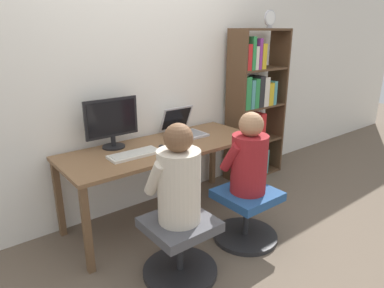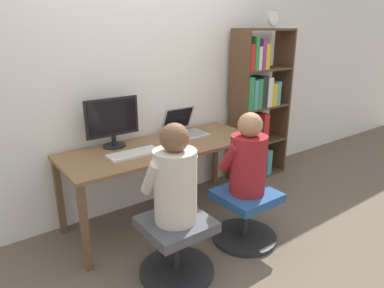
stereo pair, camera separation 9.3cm
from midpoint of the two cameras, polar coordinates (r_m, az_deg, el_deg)
The scene contains 13 objects.
ground_plane at distance 3.05m, azimuth -1.66°, elevation -14.61°, with size 14.00×14.00×0.00m, color brown.
wall_back at distance 3.21m, azimuth -10.04°, elevation 11.70°, with size 10.00×0.05×2.60m.
desk at distance 3.02m, azimuth -5.65°, elevation -1.53°, with size 1.77×0.68×0.71m.
desktop_monitor at distance 2.96m, azimuth -14.08°, elevation 3.53°, with size 0.47×0.19×0.42m.
laptop at distance 3.28m, azimuth -2.19°, elevation 2.46°, with size 0.33×0.37×0.26m.
keyboard at distance 2.78m, azimuth -10.54°, elevation -1.68°, with size 0.42×0.17×0.03m.
computer_mouse_by_keyboard at distance 2.90m, azimuth -5.86°, elevation -0.53°, with size 0.06×0.09×0.04m.
office_chair_left at distance 2.50m, azimuth -3.16°, elevation -16.46°, with size 0.54×0.54×0.43m.
office_chair_right at distance 2.90m, azimuth 8.10°, elevation -11.33°, with size 0.54×0.54×0.43m.
person_at_monitor at distance 2.25m, azimuth -3.45°, elevation -5.93°, with size 0.35×0.32×0.68m.
person_at_laptop at distance 2.69m, azimuth 8.49°, elevation -2.29°, with size 0.35×0.31×0.65m.
bookshelf at distance 3.93m, azimuth 9.52°, elevation 5.30°, with size 0.72×0.29×1.68m.
desk_clock at distance 3.87m, azimuth 12.14°, elevation 19.77°, with size 0.16×0.03×0.18m.
Camera 1 is at (-1.55, -2.03, 1.66)m, focal length 32.00 mm.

